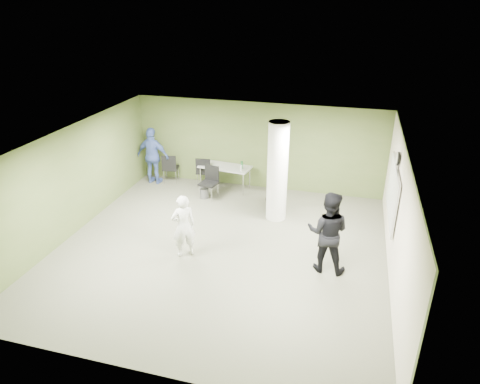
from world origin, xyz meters
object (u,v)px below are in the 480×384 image
(woman_white, at_px, (183,226))
(man_black, at_px, (328,232))
(chair_back_left, at_px, (170,166))
(man_blue, at_px, (153,156))
(folding_table, at_px, (226,168))

(woman_white, height_order, man_black, man_black)
(chair_back_left, bearing_deg, man_blue, 5.17)
(folding_table, distance_m, man_black, 5.12)
(man_black, bearing_deg, chair_back_left, -31.19)
(woman_white, height_order, man_blue, man_blue)
(man_blue, bearing_deg, chair_back_left, -159.25)
(woman_white, bearing_deg, folding_table, -124.77)
(chair_back_left, distance_m, woman_white, 4.55)
(chair_back_left, relative_size, man_black, 0.51)
(chair_back_left, bearing_deg, woman_white, 105.50)
(chair_back_left, xyz_separation_m, woman_white, (2.12, -4.02, 0.21))
(chair_back_left, height_order, man_blue, man_blue)
(woman_white, distance_m, man_blue, 4.67)
(folding_table, relative_size, chair_back_left, 1.73)
(woman_white, xyz_separation_m, man_black, (3.33, 0.29, 0.17))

